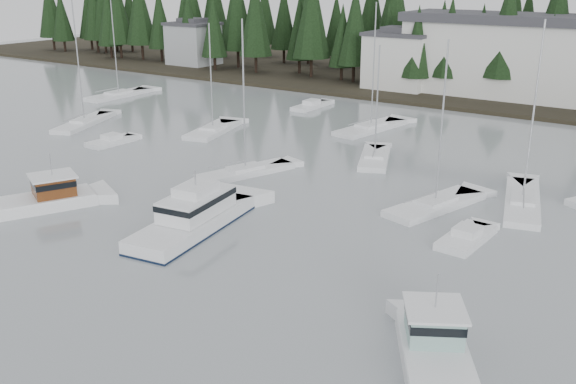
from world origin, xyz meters
name	(u,v)px	position (x,y,z in m)	size (l,w,h in m)	color
far_shore_land	(555,86)	(0.00, 97.00, 0.00)	(240.00, 54.00, 1.00)	black
conifer_treeline	(536,97)	(0.00, 86.00, 0.00)	(200.00, 22.00, 20.00)	black
house_west	(400,59)	(-18.00, 79.00, 4.65)	(9.54, 7.42, 8.75)	silver
house_far_west	(193,43)	(-60.00, 81.00, 4.40)	(8.48, 7.42, 8.25)	#999EA0
harbor_inn	(512,56)	(-2.96, 82.34, 5.78)	(29.50, 11.50, 10.90)	silver
lobster_boat_brown	(35,202)	(-19.06, 18.45, 0.53)	(7.15, 9.91, 4.69)	white
cabin_cruiser_center	(194,219)	(-6.55, 22.17, 0.72)	(5.04, 11.55, 4.80)	white
lobster_boat_teal	(436,359)	(13.45, 15.96, 0.56)	(6.77, 8.74, 4.67)	white
sailboat_0	(119,96)	(-48.76, 52.87, 0.07)	(3.34, 10.69, 14.68)	white
sailboat_3	(371,129)	(-10.02, 55.01, 0.07)	(4.46, 10.74, 14.27)	white
sailboat_4	(246,173)	(-11.36, 34.01, 0.08)	(5.24, 9.32, 13.70)	white
sailboat_8	(374,160)	(-4.06, 44.24, 0.06)	(5.49, 8.44, 11.15)	white
sailboat_9	(85,124)	(-38.51, 38.66, 0.08)	(6.23, 10.68, 14.67)	white
sailboat_10	(213,132)	(-23.85, 44.22, 0.06)	(5.11, 9.33, 12.20)	white
sailboat_11	(435,207)	(5.50, 35.49, 0.07)	(5.11, 9.51, 12.89)	white
sailboat_12	(522,203)	(10.66, 39.89, 0.08)	(5.17, 11.05, 14.18)	white
runabout_0	(112,142)	(-29.12, 34.54, 0.13)	(2.37, 5.32, 1.42)	white
runabout_1	(466,239)	(9.60, 30.64, 0.13)	(2.52, 5.48, 1.42)	white
runabout_3	(312,107)	(-22.08, 61.65, 0.13)	(2.23, 6.89, 1.42)	white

